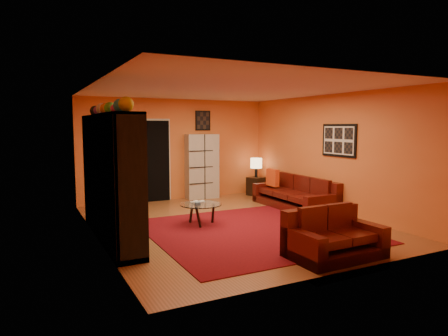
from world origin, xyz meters
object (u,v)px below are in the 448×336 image
tv (113,180)px  table_lamp (256,164)px  sofa (297,195)px  bowl_chair (122,197)px  coffee_table (201,206)px  entertainment_unit (110,177)px  storage_cabinet (202,166)px  side_table (256,186)px  loveseat (331,237)px

tv → table_lamp: size_ratio=1.80×
sofa → bowl_chair: size_ratio=3.31×
coffee_table → entertainment_unit: bearing=-174.9°
entertainment_unit → sofa: size_ratio=1.32×
entertainment_unit → storage_cabinet: entertainment_unit is taller
side_table → table_lamp: 0.63m
storage_cabinet → entertainment_unit: bearing=-133.7°
coffee_table → tv: bearing=-175.9°
tv → table_lamp: 5.04m
entertainment_unit → table_lamp: 5.10m
storage_cabinet → side_table: size_ratio=3.39×
tv → loveseat: size_ratio=0.69×
sofa → side_table: 1.86m
side_table → table_lamp: size_ratio=0.94×
loveseat → side_table: size_ratio=2.77×
coffee_table → table_lamp: (2.69, 2.38, 0.51)m
loveseat → table_lamp: (1.73, 4.95, 0.59)m
entertainment_unit → bowl_chair: 2.39m
entertainment_unit → storage_cabinet: 4.04m
entertainment_unit → storage_cabinet: bearing=43.9°
loveseat → table_lamp: table_lamp is taller
entertainment_unit → loveseat: bearing=-42.0°
loveseat → coffee_table: bearing=19.2°
tv → bowl_chair: (0.62, 2.13, -0.69)m
bowl_chair → coffee_table: bearing=-62.1°
storage_cabinet → bowl_chair: bearing=-161.7°
loveseat → tv: bearing=45.8°
bowl_chair → storage_cabinet: bearing=15.8°
loveseat → storage_cabinet: bearing=-3.7°
storage_cabinet → bowl_chair: storage_cabinet is taller
loveseat → storage_cabinet: 5.26m
tv → coffee_table: tv is taller
sofa → loveseat: size_ratio=1.65×
sofa → side_table: size_ratio=4.56×
side_table → bowl_chair: bearing=-174.4°
entertainment_unit → loveseat: 3.70m
loveseat → side_table: 5.25m
loveseat → coffee_table: size_ratio=1.72×
loveseat → entertainment_unit: bearing=46.7°
sofa → bowl_chair: (-3.75, 1.49, 0.02)m
entertainment_unit → tv: size_ratio=3.14×
tv → bowl_chair: size_ratio=1.39×
loveseat → bowl_chair: 5.01m
bowl_chair → sofa: bearing=-21.6°
entertainment_unit → coffee_table: size_ratio=3.72×
sofa → loveseat: bearing=-118.0°
storage_cabinet → side_table: 1.65m
tv → coffee_table: size_ratio=1.18×
table_lamp → storage_cabinet: bearing=170.0°
sofa → table_lamp: size_ratio=4.31×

